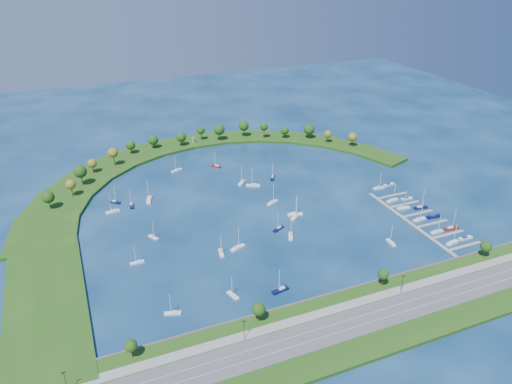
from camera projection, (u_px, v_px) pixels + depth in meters
name	position (u px, v px, depth m)	size (l,w,h in m)	color
ground	(252.00, 202.00, 315.04)	(700.00, 700.00, 0.00)	#082648
south_shoreline	(356.00, 321.00, 213.45)	(420.00, 43.10, 11.60)	#234C14
breakwater	(165.00, 182.00, 338.93)	(286.74, 247.64, 2.00)	#234C14
breakwater_trees	(201.00, 143.00, 380.71)	(240.25, 87.27, 14.60)	#382314
harbor_tower	(193.00, 140.00, 404.35)	(2.60, 2.60, 4.31)	gray
dock_system	(419.00, 220.00, 293.69)	(24.28, 82.00, 1.60)	gray
moored_boat_0	(153.00, 237.00, 275.69)	(5.32, 7.43, 10.79)	white
moored_boat_1	(291.00, 236.00, 276.82)	(5.81, 8.46, 12.21)	white
moored_boat_2	(216.00, 166.00, 364.64)	(6.79, 7.94, 12.08)	maroon
moored_boat_3	(115.00, 202.00, 313.51)	(7.07, 6.91, 11.36)	#090E3A
moored_boat_4	(221.00, 252.00, 261.57)	(3.57, 8.23, 11.70)	white
moored_boat_5	(137.00, 262.00, 253.69)	(7.43, 2.32, 10.82)	white
moored_boat_6	(273.00, 177.00, 346.34)	(6.45, 8.71, 12.74)	#090E3A
moored_boat_7	(233.00, 295.00, 229.73)	(4.32, 7.75, 10.98)	white
moored_boat_8	(295.00, 214.00, 299.21)	(9.82, 4.56, 13.93)	white
moored_boat_9	(113.00, 211.00, 302.27)	(8.75, 3.52, 12.50)	white
moored_boat_10	(295.00, 216.00, 296.48)	(8.37, 7.47, 12.93)	white
moored_boat_11	(173.00, 313.00, 218.60)	(7.99, 4.41, 11.32)	white
moored_boat_12	(177.00, 170.00, 357.89)	(8.84, 5.55, 12.62)	white
moored_boat_13	(280.00, 290.00, 233.24)	(9.13, 4.02, 12.98)	#090E3A
moored_boat_14	(273.00, 202.00, 313.07)	(8.88, 6.12, 12.82)	white
moored_boat_15	(242.00, 182.00, 339.63)	(7.90, 8.21, 13.10)	white
moored_boat_16	(253.00, 185.00, 335.21)	(9.93, 6.37, 14.20)	white
moored_boat_17	(131.00, 205.00, 309.44)	(2.70, 8.45, 12.28)	#090E3A
moored_boat_18	(278.00, 228.00, 283.97)	(8.22, 5.80, 11.91)	#090E3A
moored_boat_19	(238.00, 247.00, 265.91)	(9.47, 5.91, 13.50)	white
moored_boat_20	(391.00, 242.00, 270.75)	(2.64, 7.73, 11.17)	white
moored_boat_21	(149.00, 200.00, 315.83)	(5.45, 10.33, 14.63)	white
docked_boat_0	(452.00, 242.00, 270.49)	(8.94, 3.80, 12.73)	white
docked_boat_1	(465.00, 238.00, 275.03)	(8.50, 2.58, 1.72)	white
docked_boat_2	(437.00, 231.00, 280.91)	(8.06, 2.44, 11.77)	white
docked_boat_3	(451.00, 228.00, 284.32)	(9.10, 3.01, 13.19)	maroon
docked_boat_4	(420.00, 219.00, 293.48)	(9.12, 3.32, 13.11)	white
docked_boat_5	(434.00, 216.00, 296.85)	(9.52, 3.23, 1.91)	#090E3A
docked_boat_6	(403.00, 208.00, 306.33)	(8.74, 2.98, 12.64)	white
docked_boat_7	(420.00, 207.00, 306.84)	(9.17, 3.68, 13.11)	#090E3A
docked_boat_8	(393.00, 200.00, 315.47)	(9.06, 3.75, 12.93)	white
docked_boat_9	(407.00, 198.00, 318.29)	(8.03, 2.95, 1.60)	white
docked_boat_10	(379.00, 188.00, 331.73)	(8.37, 2.61, 12.19)	white
docked_boat_11	(389.00, 184.00, 336.91)	(8.29, 3.22, 1.65)	white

